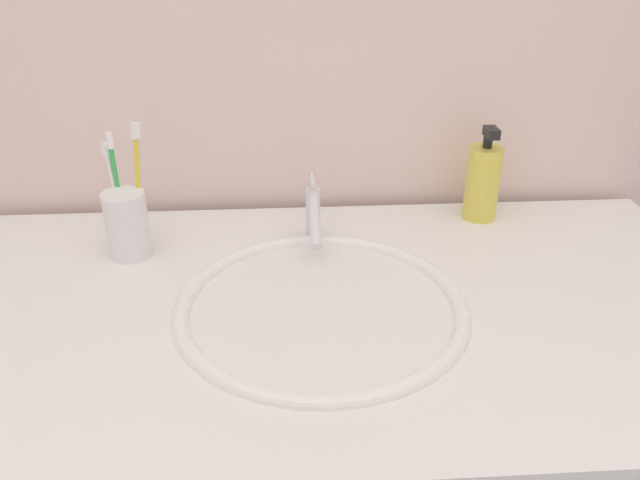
# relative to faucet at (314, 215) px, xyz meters

# --- Properties ---
(sink_basin) EXTENTS (0.41, 0.41, 0.11)m
(sink_basin) POSITION_rel_faucet_xyz_m (0.00, -0.20, -0.09)
(sink_basin) COLOR white
(sink_basin) RESTS_ON vanity_counter
(faucet) EXTENTS (0.02, 0.14, 0.10)m
(faucet) POSITION_rel_faucet_xyz_m (0.00, 0.00, 0.00)
(faucet) COLOR silver
(faucet) RESTS_ON sink_basin
(toothbrush_cup) EXTENTS (0.07, 0.07, 0.11)m
(toothbrush_cup) POSITION_rel_faucet_xyz_m (-0.29, -0.03, 0.00)
(toothbrush_cup) COLOR white
(toothbrush_cup) RESTS_ON vanity_counter
(toothbrush_yellow) EXTENTS (0.03, 0.03, 0.20)m
(toothbrush_yellow) POSITION_rel_faucet_xyz_m (-0.27, -0.00, 0.07)
(toothbrush_yellow) COLOR yellow
(toothbrush_yellow) RESTS_ON toothbrush_cup
(toothbrush_green) EXTENTS (0.02, 0.03, 0.19)m
(toothbrush_green) POSITION_rel_faucet_xyz_m (-0.31, 0.00, 0.06)
(toothbrush_green) COLOR green
(toothbrush_green) RESTS_ON toothbrush_cup
(toothbrush_white) EXTENTS (0.03, 0.03, 0.17)m
(toothbrush_white) POSITION_rel_faucet_xyz_m (-0.31, 0.00, 0.05)
(toothbrush_white) COLOR white
(toothbrush_white) RESTS_ON toothbrush_cup
(soap_dispenser) EXTENTS (0.06, 0.06, 0.17)m
(soap_dispenser) POSITION_rel_faucet_xyz_m (0.30, 0.08, 0.02)
(soap_dispenser) COLOR #DBCC4C
(soap_dispenser) RESTS_ON vanity_counter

